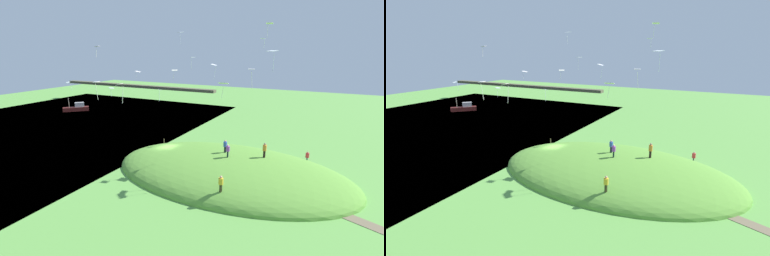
% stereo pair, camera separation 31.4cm
% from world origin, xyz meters
% --- Properties ---
extents(ground_plane, '(160.00, 160.00, 0.00)m').
position_xyz_m(ground_plane, '(0.00, 0.00, 0.00)').
color(ground_plane, '#5C9B42').
extents(lake_water, '(53.29, 80.00, 0.40)m').
position_xyz_m(lake_water, '(-30.21, 0.00, -0.20)').
color(lake_water, navy).
rests_on(lake_water, ground_plane).
extents(grass_hill, '(29.54, 18.09, 4.57)m').
position_xyz_m(grass_hill, '(9.37, -0.93, 0.00)').
color(grass_hill, '#5B9636').
rests_on(grass_hill, ground_plane).
extents(bridge_deck_far, '(47.96, 1.80, 0.70)m').
position_xyz_m(bridge_deck_far, '(-30.21, 31.95, 4.94)').
color(bridge_deck_far, brown).
extents(boat_on_lake, '(5.07, 5.32, 3.28)m').
position_xyz_m(boat_on_lake, '(-36.78, 17.58, 0.72)').
color(boat_on_lake, '#481614').
rests_on(boat_on_lake, lake_water).
extents(person_on_hilltop, '(0.51, 0.51, 1.57)m').
position_xyz_m(person_on_hilltop, '(9.41, -1.40, 3.25)').
color(person_on_hilltop, black).
rests_on(person_on_hilltop, grass_hill).
extents(person_with_child, '(0.53, 0.53, 1.60)m').
position_xyz_m(person_with_child, '(8.53, 0.05, 3.26)').
color(person_with_child, black).
rests_on(person_with_child, grass_hill).
extents(person_watching_kites, '(0.51, 0.51, 1.62)m').
position_xyz_m(person_watching_kites, '(17.55, 7.06, 1.00)').
color(person_watching_kites, '#202C43').
rests_on(person_watching_kites, ground_plane).
extents(person_near_shore, '(0.61, 0.61, 1.68)m').
position_xyz_m(person_near_shore, '(11.26, -8.24, 2.36)').
color(person_near_shore, black).
rests_on(person_near_shore, grass_hill).
extents(person_walking_path, '(0.57, 0.57, 1.82)m').
position_xyz_m(person_walking_path, '(13.24, 0.76, 3.30)').
color(person_walking_path, black).
rests_on(person_walking_path, grass_hill).
extents(kite_0, '(0.94, 1.26, 2.35)m').
position_xyz_m(kite_0, '(2.11, 11.18, 12.21)').
color(kite_0, white).
extents(kite_1, '(0.70, 0.81, 1.75)m').
position_xyz_m(kite_1, '(0.39, -12.42, 11.65)').
color(kite_1, white).
extents(kite_2, '(1.40, 1.28, 2.16)m').
position_xyz_m(kite_2, '(-5.54, 14.21, 17.44)').
color(kite_2, white).
extents(kite_3, '(1.03, 0.98, 1.14)m').
position_xyz_m(kite_3, '(-6.18, -3.28, 9.76)').
color(kite_3, white).
extents(kite_4, '(0.87, 0.67, 1.72)m').
position_xyz_m(kite_4, '(12.17, 3.72, 17.50)').
color(kite_4, white).
extents(kite_5, '(0.73, 0.70, 1.64)m').
position_xyz_m(kite_5, '(-0.09, -1.25, 9.57)').
color(kite_5, silver).
extents(kite_6, '(1.24, 0.91, 1.93)m').
position_xyz_m(kite_6, '(8.08, 0.02, 10.76)').
color(kite_6, silver).
extents(kite_7, '(0.76, 0.89, 1.35)m').
position_xyz_m(kite_7, '(-6.74, -4.68, 14.95)').
color(kite_7, white).
extents(kite_8, '(1.18, 1.39, 1.35)m').
position_xyz_m(kite_8, '(-11.84, 9.86, 10.84)').
color(kite_8, white).
extents(kite_9, '(0.88, 1.10, 2.14)m').
position_xyz_m(kite_9, '(11.69, -1.16, 12.50)').
color(kite_9, silver).
extents(kite_10, '(0.62, 0.77, 1.86)m').
position_xyz_m(kite_10, '(2.31, -11.45, 11.41)').
color(kite_10, silver).
extents(kite_11, '(0.73, 0.62, 1.24)m').
position_xyz_m(kite_11, '(-11.29, -5.65, 10.44)').
color(kite_11, white).
extents(kite_12, '(1.43, 1.35, 2.19)m').
position_xyz_m(kite_12, '(13.59, -0.33, 14.44)').
color(kite_12, white).
extents(kite_13, '(1.22, 1.10, 1.73)m').
position_xyz_m(kite_13, '(-6.73, 13.97, 10.94)').
color(kite_13, white).
extents(kite_14, '(0.93, 1.05, 2.04)m').
position_xyz_m(kite_14, '(-2.68, 13.05, 13.21)').
color(kite_14, white).
extents(kite_15, '(0.65, 0.46, 1.44)m').
position_xyz_m(kite_15, '(9.73, 10.99, 16.05)').
color(kite_15, white).
extents(mooring_post, '(0.14, 0.14, 0.87)m').
position_xyz_m(mooring_post, '(-3.74, 5.20, 0.44)').
color(mooring_post, brown).
rests_on(mooring_post, ground_plane).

